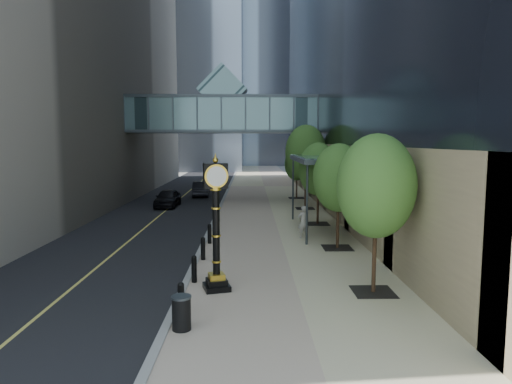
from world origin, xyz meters
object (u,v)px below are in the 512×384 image
car_near (168,198)px  car_far (201,189)px  street_clock (216,233)px  trash_bin (181,314)px  pedestrian (303,222)px

car_near → car_far: 7.30m
street_clock → car_far: bearing=81.8°
trash_bin → street_clock: bearing=78.1°
pedestrian → car_near: (-9.41, 12.10, -0.21)m
street_clock → pedestrian: (4.02, 8.47, -1.12)m
car_far → pedestrian: bearing=107.9°
pedestrian → car_far: bearing=-83.1°
pedestrian → car_near: size_ratio=0.42×
pedestrian → car_near: pedestrian is taller
trash_bin → car_near: (-4.67, 23.97, 0.22)m
trash_bin → car_far: (-2.75, 31.01, 0.21)m
pedestrian → car_far: pedestrian is taller
street_clock → car_near: (-5.39, 20.58, -1.34)m
street_clock → trash_bin: street_clock is taller
car_near → street_clock: bearing=-73.9°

